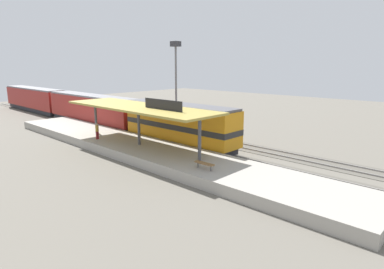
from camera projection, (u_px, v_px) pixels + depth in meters
The scene contains 11 objects.
ground_plane at pixel (186, 142), 36.64m from camera, with size 120.00×120.00×0.00m, color #666056.
track_near at pixel (173, 145), 35.22m from camera, with size 3.20×110.00×0.16m.
track_far at pixel (201, 138), 38.48m from camera, with size 3.20×110.00×0.16m.
platform at pixel (140, 149), 31.86m from camera, with size 6.00×44.00×0.90m, color #9E998E.
station_canopy at pixel (139, 108), 30.93m from camera, with size 5.20×18.00×4.70m.
platform_bench at pixel (204, 164), 24.13m from camera, with size 0.44×1.70×0.50m.
locomotive at pixel (179, 124), 34.10m from camera, with size 2.93×14.43×4.44m.
passenger_carriage_front at pixel (92, 109), 46.19m from camera, with size 2.90×20.00×4.24m.
passenger_carriage_rear at pixel (34, 99), 60.15m from camera, with size 2.90×20.00×4.24m.
light_mast at pixel (176, 66), 44.08m from camera, with size 1.10×1.10×11.70m.
person_waiting at pixel (97, 130), 33.78m from camera, with size 0.34×0.34×1.71m.
Camera 1 is at (-23.44, -24.95, 8.62)m, focal length 30.07 mm.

